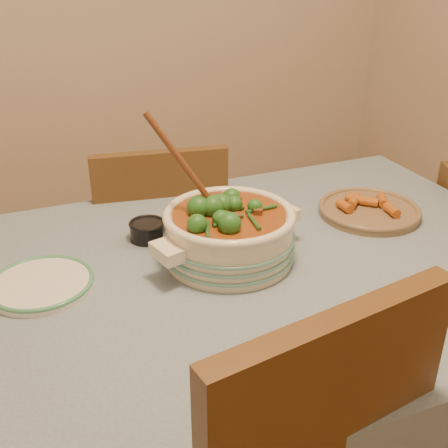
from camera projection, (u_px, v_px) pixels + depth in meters
name	position (u px, v px, depth m)	size (l,w,h in m)	color
dining_table	(228.00, 302.00, 1.39)	(1.68, 1.08, 0.76)	brown
stew_casserole	(229.00, 230.00, 1.36)	(0.41, 0.38, 0.38)	beige
white_plate	(41.00, 284.00, 1.28)	(0.31, 0.31, 0.02)	white
condiment_bowl	(147.00, 229.00, 1.48)	(0.12, 0.12, 0.05)	black
fried_plate	(369.00, 209.00, 1.62)	(0.33, 0.33, 0.05)	olive
chair_far	(161.00, 248.00, 1.95)	(0.48, 0.48, 0.90)	#56381A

